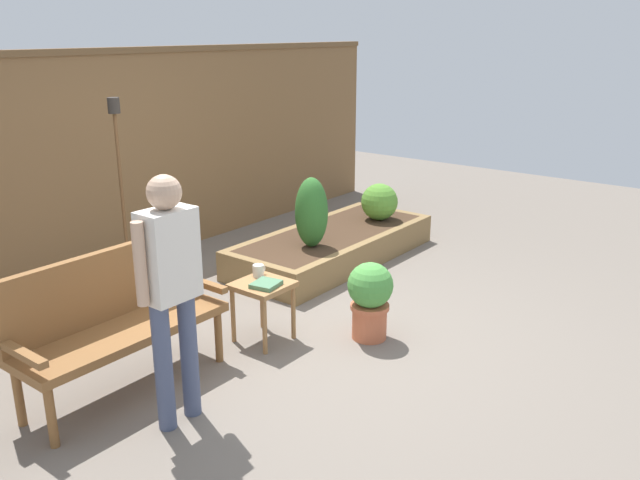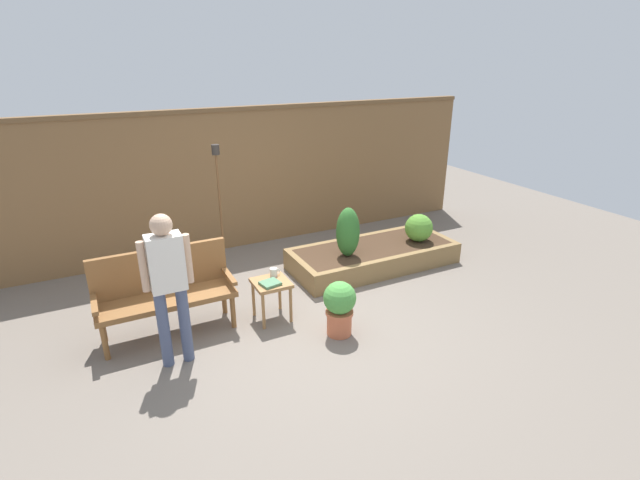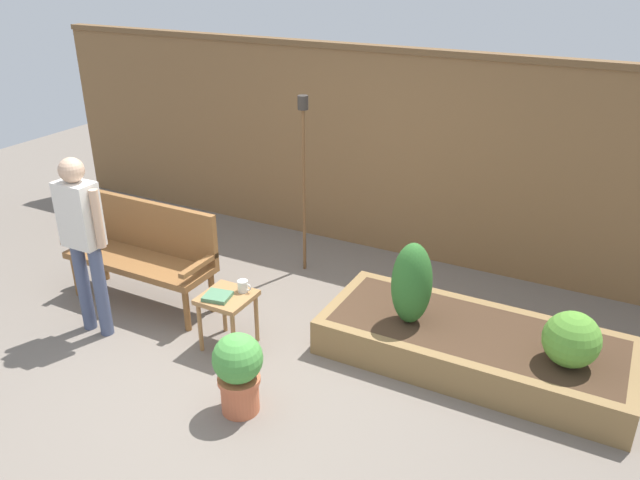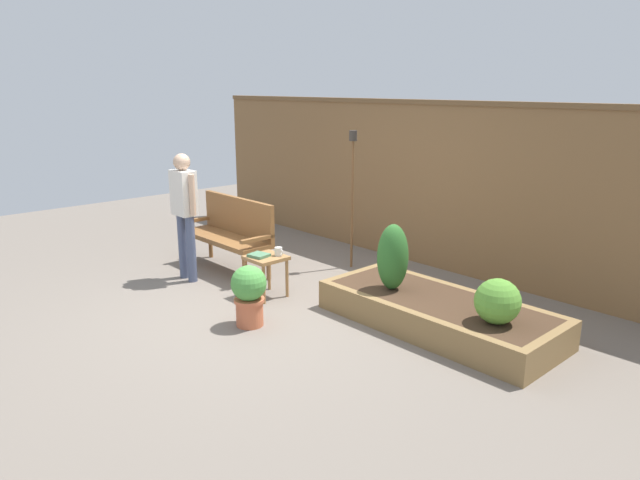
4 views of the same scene
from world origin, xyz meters
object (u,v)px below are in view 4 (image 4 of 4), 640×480
at_px(book_on_table, 259,255).
at_px(person_by_bench, 184,206).
at_px(potted_boxwood, 249,292).
at_px(shrub_near_bench, 393,257).
at_px(side_table, 266,263).
at_px(garden_bench, 231,229).
at_px(tiki_torch, 353,176).
at_px(cup_on_table, 279,252).
at_px(shrub_far_corner, 498,301).

bearing_deg(book_on_table, person_by_bench, -176.90).
bearing_deg(potted_boxwood, person_by_bench, 170.34).
height_order(shrub_near_bench, person_by_bench, person_by_bench).
relative_size(side_table, potted_boxwood, 0.77).
height_order(garden_bench, potted_boxwood, garden_bench).
distance_m(garden_bench, side_table, 1.16).
relative_size(potted_boxwood, tiki_torch, 0.35).
bearing_deg(person_by_bench, tiki_torch, 61.19).
distance_m(cup_on_table, potted_boxwood, 0.89).
relative_size(garden_bench, shrub_far_corner, 3.54).
bearing_deg(shrub_far_corner, cup_on_table, -169.05).
bearing_deg(garden_bench, shrub_far_corner, 4.60).
distance_m(book_on_table, tiki_torch, 1.74).
distance_m(book_on_table, person_by_bench, 1.22).
xyz_separation_m(side_table, book_on_table, (-0.04, -0.07, 0.10)).
bearing_deg(book_on_table, shrub_near_bench, 14.89).
distance_m(cup_on_table, book_on_table, 0.22).
xyz_separation_m(book_on_table, tiki_torch, (-0.09, 1.58, 0.72)).
distance_m(side_table, shrub_far_corner, 2.62).
height_order(garden_bench, book_on_table, garden_bench).
bearing_deg(shrub_near_bench, person_by_bench, -159.33).
relative_size(side_table, person_by_bench, 0.31).
height_order(garden_bench, shrub_near_bench, shrub_near_bench).
bearing_deg(side_table, shrub_far_corner, 13.12).
bearing_deg(garden_bench, book_on_table, -18.89).
xyz_separation_m(side_table, shrub_near_bench, (1.35, 0.59, 0.25)).
height_order(cup_on_table, person_by_bench, person_by_bench).
bearing_deg(shrub_near_bench, book_on_table, -154.31).
bearing_deg(cup_on_table, shrub_far_corner, 10.95).
xyz_separation_m(cup_on_table, shrub_near_bench, (1.26, 0.48, 0.12)).
xyz_separation_m(shrub_near_bench, person_by_bench, (-2.49, -0.94, 0.29)).
height_order(garden_bench, shrub_far_corner, garden_bench).
distance_m(book_on_table, shrub_near_bench, 1.54).
relative_size(garden_bench, potted_boxwood, 2.31).
height_order(book_on_table, shrub_far_corner, shrub_far_corner).
relative_size(book_on_table, tiki_torch, 0.11).
height_order(potted_boxwood, shrub_near_bench, shrub_near_bench).
distance_m(cup_on_table, shrub_near_bench, 1.35).
xyz_separation_m(cup_on_table, person_by_bench, (-1.22, -0.46, 0.41)).
height_order(potted_boxwood, person_by_bench, person_by_bench).
relative_size(garden_bench, book_on_table, 7.08).
height_order(side_table, cup_on_table, cup_on_table).
bearing_deg(shrub_near_bench, tiki_torch, 148.15).
xyz_separation_m(shrub_far_corner, person_by_bench, (-3.69, -0.94, 0.43)).
xyz_separation_m(side_table, shrub_far_corner, (2.55, 0.59, 0.11)).
relative_size(cup_on_table, shrub_near_bench, 0.18).
bearing_deg(shrub_far_corner, garden_bench, -175.40).
bearing_deg(cup_on_table, book_on_table, -122.52).
xyz_separation_m(side_table, person_by_bench, (-1.14, -0.34, 0.54)).
relative_size(tiki_torch, person_by_bench, 1.15).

